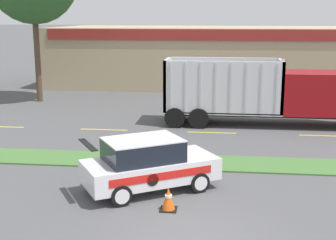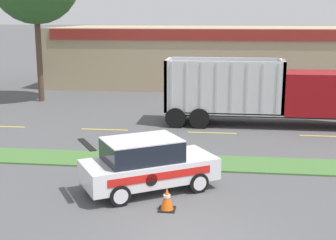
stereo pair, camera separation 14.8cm
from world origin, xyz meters
The scene contains 10 objects.
ground_plane centered at (0.00, 0.00, 0.00)m, with size 600.00×600.00×0.00m, color #515154.
grass_verge centered at (0.00, 6.28, 0.03)m, with size 120.00×1.94×0.06m, color #477538.
centre_line_2 centered at (-10.50, 11.25, 0.00)m, with size 2.40×0.14×0.01m, color yellow.
centre_line_3 centered at (-5.10, 11.25, 0.00)m, with size 2.40×0.14×0.01m, color yellow.
centre_line_4 centered at (0.30, 11.25, 0.00)m, with size 2.40×0.14×0.01m, color yellow.
centre_line_5 centered at (5.70, 11.25, 0.00)m, with size 2.40×0.14×0.01m, color yellow.
dump_truck_mid centered at (4.34, 13.28, 1.54)m, with size 11.64×2.67×3.53m.
rally_car centered at (-1.57, 3.25, 0.89)m, with size 4.65×3.85×1.79m.
traffic_cone centered at (-0.73, 1.72, 0.34)m, with size 0.50×0.50×0.70m.
store_building_backdrop centered at (1.79, 29.28, 2.36)m, with size 29.70×12.10×4.71m.
Camera 1 is at (0.73, -11.08, 5.58)m, focal length 50.00 mm.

